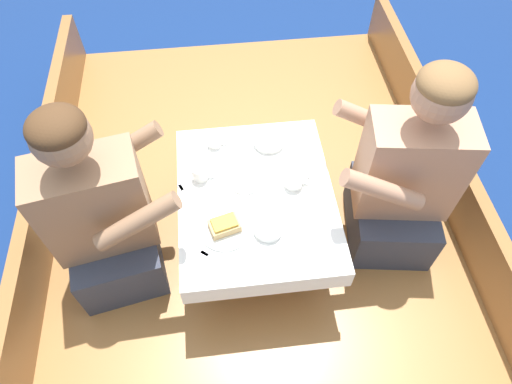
{
  "coord_description": "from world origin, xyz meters",
  "views": [
    {
      "loc": [
        -0.13,
        -1.15,
        2.2
      ],
      "look_at": [
        0.0,
        -0.04,
        0.66
      ],
      "focal_mm": 32.0,
      "sensor_mm": 36.0,
      "label": 1
    }
  ],
  "objects": [
    {
      "name": "ground_plane",
      "position": [
        0.0,
        0.0,
        0.0
      ],
      "size": [
        60.0,
        60.0,
        0.0
      ],
      "primitive_type": "plane",
      "color": "navy"
    },
    {
      "name": "boat_deck",
      "position": [
        0.0,
        0.0,
        0.13
      ],
      "size": [
        2.06,
        3.03,
        0.26
      ],
      "primitive_type": "cube",
      "color": "#9E6B38",
      "rests_on": "ground_plane"
    },
    {
      "name": "gunwale_port",
      "position": [
        -1.0,
        0.0,
        0.41
      ],
      "size": [
        0.06,
        3.03,
        0.29
      ],
      "primitive_type": "cube",
      "color": "#936033",
      "rests_on": "boat_deck"
    },
    {
      "name": "gunwale_starboard",
      "position": [
        1.0,
        0.0,
        0.41
      ],
      "size": [
        0.06,
        3.03,
        0.29
      ],
      "primitive_type": "cube",
      "color": "#936033",
      "rests_on": "boat_deck"
    },
    {
      "name": "cockpit_table",
      "position": [
        0.0,
        -0.04,
        0.6
      ],
      "size": [
        0.66,
        0.81,
        0.38
      ],
      "color": "#B2B2B7",
      "rests_on": "boat_deck"
    },
    {
      "name": "person_port",
      "position": [
        -0.63,
        -0.09,
        0.65
      ],
      "size": [
        0.57,
        0.52,
        0.97
      ],
      "rotation": [
        0.0,
        0.0,
        0.19
      ],
      "color": "#333847",
      "rests_on": "boat_deck"
    },
    {
      "name": "person_starboard",
      "position": [
        0.63,
        -0.06,
        0.67
      ],
      "size": [
        0.56,
        0.5,
        0.99
      ],
      "rotation": [
        0.0,
        0.0,
        2.99
      ],
      "color": "#333847",
      "rests_on": "boat_deck"
    },
    {
      "name": "plate_sandwich",
      "position": [
        -0.14,
        -0.2,
        0.65
      ],
      "size": [
        0.21,
        0.21,
        0.01
      ],
      "color": "silver",
      "rests_on": "cockpit_table"
    },
    {
      "name": "plate_bread",
      "position": [
        -0.04,
        0.05,
        0.65
      ],
      "size": [
        0.18,
        0.18,
        0.01
      ],
      "color": "silver",
      "rests_on": "cockpit_table"
    },
    {
      "name": "sandwich",
      "position": [
        -0.14,
        -0.2,
        0.67
      ],
      "size": [
        0.13,
        0.11,
        0.05
      ],
      "rotation": [
        0.0,
        0.0,
        0.27
      ],
      "color": "tan",
      "rests_on": "plate_sandwich"
    },
    {
      "name": "bowl_port_near",
      "position": [
        0.03,
        -0.23,
        0.66
      ],
      "size": [
        0.11,
        0.11,
        0.04
      ],
      "color": "silver",
      "rests_on": "cockpit_table"
    },
    {
      "name": "bowl_starboard_near",
      "position": [
        0.09,
        0.24,
        0.66
      ],
      "size": [
        0.14,
        0.14,
        0.04
      ],
      "color": "silver",
      "rests_on": "cockpit_table"
    },
    {
      "name": "coffee_cup_port",
      "position": [
        0.17,
        -0.01,
        0.67
      ],
      "size": [
        0.11,
        0.08,
        0.06
      ],
      "color": "silver",
      "rests_on": "cockpit_table"
    },
    {
      "name": "coffee_cup_starboard",
      "position": [
        -0.15,
        0.26,
        0.67
      ],
      "size": [
        0.09,
        0.07,
        0.05
      ],
      "color": "silver",
      "rests_on": "cockpit_table"
    },
    {
      "name": "coffee_cup_center",
      "position": [
        -0.23,
        0.07,
        0.68
      ],
      "size": [
        0.1,
        0.07,
        0.07
      ],
      "color": "silver",
      "rests_on": "cockpit_table"
    },
    {
      "name": "utensil_fork_port",
      "position": [
        -0.19,
        -0.33,
        0.64
      ],
      "size": [
        0.14,
        0.12,
        0.0
      ],
      "rotation": [
        0.0,
        0.0,
        2.46
      ],
      "color": "silver",
      "rests_on": "cockpit_table"
    },
    {
      "name": "utensil_fork_starboard",
      "position": [
        -0.29,
        -0.02,
        0.64
      ],
      "size": [
        0.09,
        0.16,
        0.0
      ],
      "rotation": [
        0.0,
        0.0,
        2.0
      ],
      "color": "silver",
      "rests_on": "cockpit_table"
    },
    {
      "name": "utensil_knife_port",
      "position": [
        -0.07,
        0.22,
        0.64
      ],
      "size": [
        0.16,
        0.07,
        0.0
      ],
      "rotation": [
        0.0,
        0.0,
        0.34
      ],
      "color": "silver",
      "rests_on": "cockpit_table"
    },
    {
      "name": "utensil_knife_starboard",
      "position": [
        -0.02,
        0.3,
        0.64
      ],
      "size": [
        0.16,
        0.09,
        0.0
      ],
      "rotation": [
        0.0,
        0.0,
        2.69
      ],
      "color": "silver",
      "rests_on": "cockpit_table"
    },
    {
      "name": "utensil_spoon_port",
      "position": [
        -0.02,
        -0.08,
        0.64
      ],
      "size": [
        0.13,
        0.13,
        0.01
      ],
      "rotation": [
        0.0,
        0.0,
        2.3
      ],
      "color": "silver",
      "rests_on": "cockpit_table"
    }
  ]
}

